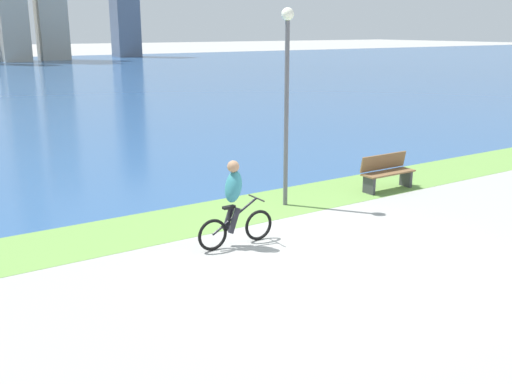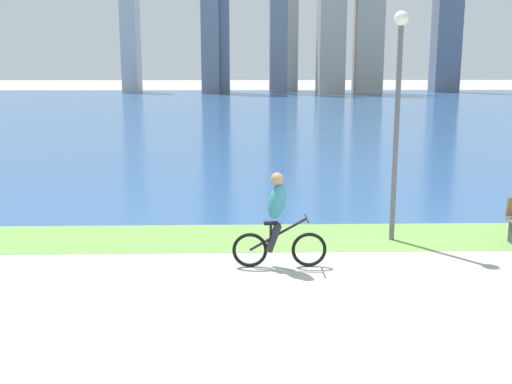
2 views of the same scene
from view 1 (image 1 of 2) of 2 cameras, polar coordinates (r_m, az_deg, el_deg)
ground_plane at (r=10.91m, az=7.15°, el=-5.97°), size 300.00×300.00×0.00m
grass_strip_bayside at (r=13.34m, az=-1.76°, el=-1.79°), size 120.00×2.04×0.01m
cyclist_lead at (r=10.99m, az=-2.11°, el=-1.11°), size 1.62×0.52×1.64m
bench_near_path at (r=15.33m, az=12.45°, el=1.86°), size 1.50×0.47×0.90m
lamppost_tall at (r=13.26m, az=2.98°, el=10.55°), size 0.28×0.28×4.39m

